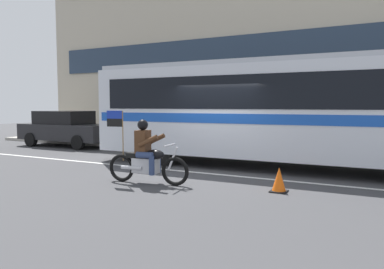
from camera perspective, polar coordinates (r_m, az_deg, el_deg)
ground_plane at (r=10.83m, az=3.95°, el=-5.57°), size 60.00×60.00×0.00m
sidewalk_curb at (r=15.59m, az=11.40°, el=-2.26°), size 28.00×3.80×0.15m
lane_center_stripe at (r=10.29m, az=2.62°, el=-6.08°), size 26.60×0.14×0.01m
office_building_facade at (r=18.27m, az=13.81°, el=18.93°), size 28.00×0.89×12.93m
transit_bus at (r=11.26m, az=14.69°, el=4.31°), size 12.21×2.78×3.22m
motorcycle_with_rider at (r=8.97m, az=-7.11°, el=-3.42°), size 2.18×0.67×1.78m
parked_sedan_curbside at (r=17.93m, az=-18.97°, el=0.96°), size 4.71×1.87×1.64m
fire_hydrant at (r=13.93m, az=22.30°, el=-1.48°), size 0.22×0.30×0.75m
traffic_cone at (r=8.34m, az=13.41°, el=-6.97°), size 0.36×0.36×0.55m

